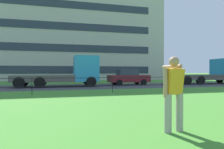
# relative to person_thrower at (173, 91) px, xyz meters

# --- Properties ---
(street_strip) EXTENTS (80.00, 7.01, 0.01)m
(street_strip) POSITION_rel_person_thrower_xyz_m (0.78, 14.18, -0.90)
(street_strip) COLOR #424247
(street_strip) RESTS_ON ground
(park_fence) EXTENTS (38.44, 0.04, 1.00)m
(park_fence) POSITION_rel_person_thrower_xyz_m (0.78, 8.34, -0.23)
(park_fence) COLOR black
(park_fence) RESTS_ON ground
(person_thrower) EXTENTS (0.51, 0.83, 1.67)m
(person_thrower) POSITION_rel_person_thrower_xyz_m (0.00, 0.00, 0.00)
(person_thrower) COLOR gray
(person_thrower) RESTS_ON ground
(flatbed_truck_left) EXTENTS (7.31, 2.46, 2.75)m
(flatbed_truck_left) POSITION_rel_person_thrower_xyz_m (-1.65, 14.37, 0.32)
(flatbed_truck_left) COLOR #2D99D1
(flatbed_truck_left) RESTS_ON ground
(car_maroon_far_right) EXTENTS (4.04, 1.89, 1.54)m
(car_maroon_far_right) POSITION_rel_person_thrower_xyz_m (4.06, 14.81, -0.12)
(car_maroon_far_right) COLOR maroon
(car_maroon_far_right) RESTS_ON ground
(flatbed_truck_right) EXTENTS (7.33, 2.52, 2.75)m
(flatbed_truck_right) POSITION_rel_person_thrower_xyz_m (13.91, 14.61, 0.32)
(flatbed_truck_right) COLOR #2D99D1
(flatbed_truck_right) RESTS_ON ground
(apartment_building_background) EXTENTS (35.69, 13.21, 19.55)m
(apartment_building_background) POSITION_rel_person_thrower_xyz_m (-3.51, 32.57, 8.88)
(apartment_building_background) COLOR #B7B2AD
(apartment_building_background) RESTS_ON ground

